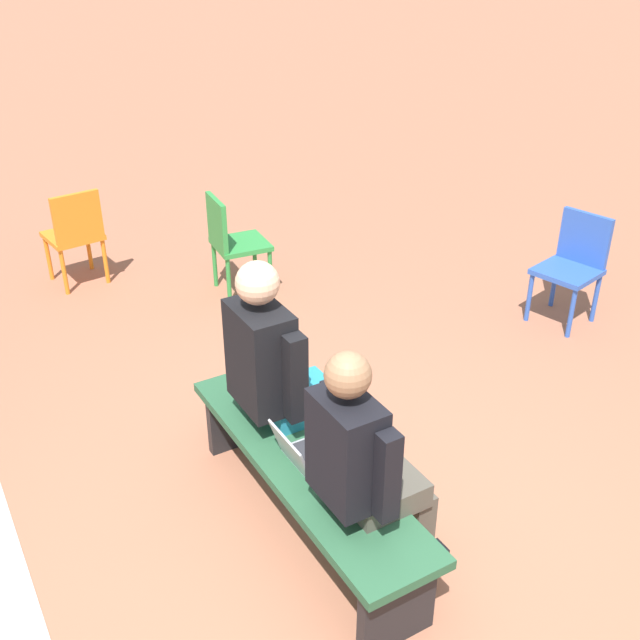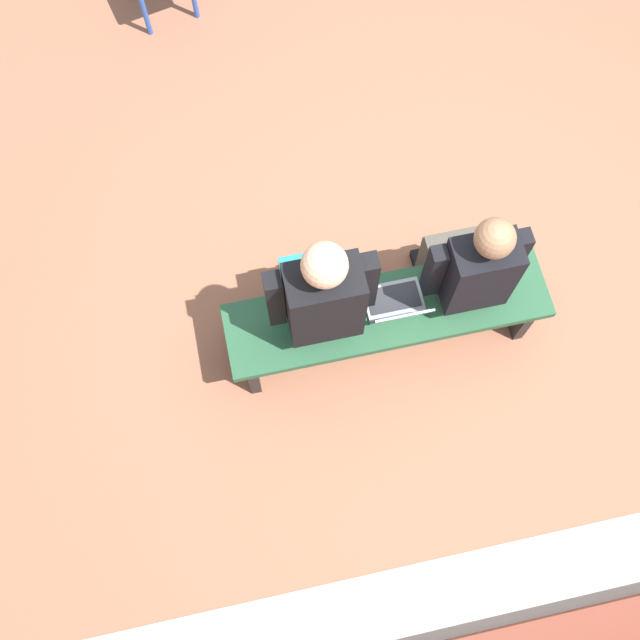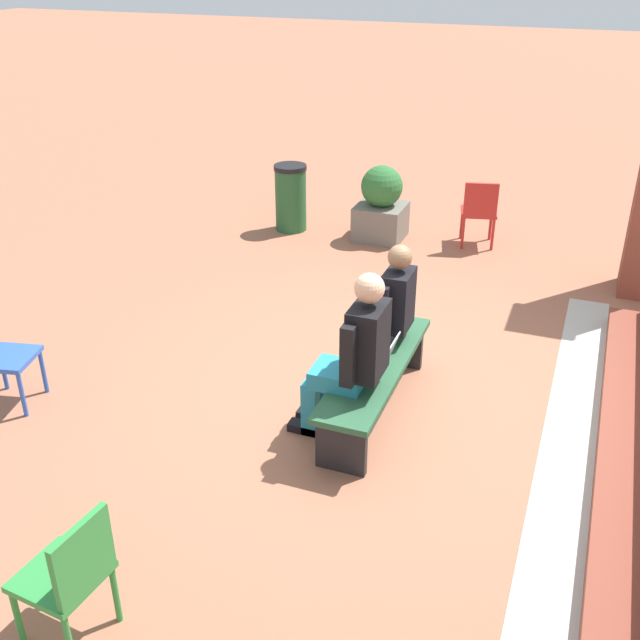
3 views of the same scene
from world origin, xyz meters
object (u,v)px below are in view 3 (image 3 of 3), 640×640
person_student (385,311)px  planter (381,205)px  bench (375,374)px  laptop (379,356)px  plastic_chair_by_pillar (479,209)px  plastic_chair_mid_courtyard (71,572)px  litter_bin (291,198)px  person_adult (353,353)px

person_student → planter: person_student is taller
bench → laptop: 0.15m
plastic_chair_by_pillar → bench: bearing=-1.3°
planter → bench: bearing=16.3°
plastic_chair_mid_courtyard → litter_bin: 6.53m
person_student → litter_bin: person_student is taller
bench → laptop: (-0.04, 0.01, 0.15)m
person_adult → laptop: (-0.41, 0.08, -0.23)m
plastic_chair_mid_courtyard → planter: (-6.47, -0.28, -0.04)m
bench → plastic_chair_by_pillar: plastic_chair_by_pillar is taller
bench → plastic_chair_mid_courtyard: size_ratio=2.14×
laptop → plastic_chair_by_pillar: size_ratio=0.38×
person_adult → person_student: bearing=179.6°
person_student → litter_bin: bearing=-145.5°
plastic_chair_by_pillar → planter: 1.21m
laptop → litter_bin: size_ratio=0.37×
person_adult → plastic_chair_by_pillar: 4.33m
plastic_chair_mid_courtyard → litter_bin: size_ratio=0.98×
person_adult → laptop: 0.48m
plastic_chair_by_pillar → person_student: bearing=-2.6°
person_adult → planter: (-4.16, -1.04, -0.29)m
bench → planter: planter is taller
bench → person_adult: person_adult is taller
person_adult → planter: bearing=-166.0°
plastic_chair_by_pillar → litter_bin: 2.40m
plastic_chair_mid_courtyard → person_student: bearing=166.1°
person_adult → plastic_chair_mid_courtyard: size_ratio=1.64×
plastic_chair_by_pillar → plastic_chair_mid_courtyard: 6.69m
plastic_chair_mid_courtyard → planter: size_ratio=0.89×
planter → plastic_chair_by_pillar: bearing=97.3°
litter_bin → person_adult: bearing=28.8°
laptop → plastic_chair_mid_courtyard: bearing=-17.3°
person_student → planter: 3.53m
bench → person_student: size_ratio=1.39×
laptop → bench: bearing=-15.7°
bench → person_student: person_student is taller
person_adult → laptop: bearing=168.8°
person_student → plastic_chair_mid_courtyard: person_student is taller
person_adult → plastic_chair_mid_courtyard: bearing=-18.3°
bench → planter: 3.95m
person_student → person_adult: size_ratio=0.94×
plastic_chair_mid_courtyard → person_adult: bearing=161.7°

